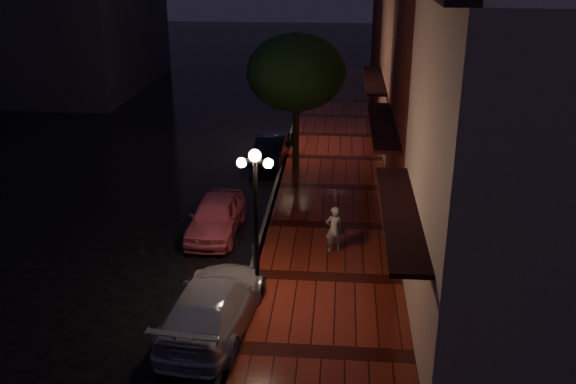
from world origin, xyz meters
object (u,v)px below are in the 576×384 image
at_px(pink_car, 216,216).
at_px(navy_car, 271,149).
at_px(streetlamp_far, 295,97).
at_px(parking_meter, 254,260).
at_px(silver_car, 213,305).
at_px(woman_with_umbrella, 335,210).
at_px(streetlamp_near, 256,216).
at_px(street_tree, 296,75).

bearing_deg(pink_car, navy_car, 83.96).
height_order(streetlamp_far, parking_meter, streetlamp_far).
bearing_deg(silver_car, parking_meter, -102.43).
relative_size(navy_car, woman_with_umbrella, 1.75).
bearing_deg(streetlamp_near, street_tree, 88.65).
xyz_separation_m(street_tree, woman_with_umbrella, (1.82, -8.00, -2.68)).
distance_m(silver_car, parking_meter, 2.41).
height_order(pink_car, woman_with_umbrella, woman_with_umbrella).
distance_m(street_tree, woman_with_umbrella, 8.63).
xyz_separation_m(pink_car, silver_car, (1.04, -5.75, 0.04)).
distance_m(street_tree, navy_car, 3.96).
xyz_separation_m(street_tree, parking_meter, (-0.46, -10.21, -3.38)).
bearing_deg(pink_car, streetlamp_near, -63.30).
bearing_deg(pink_car, parking_meter, -61.08).
height_order(streetlamp_near, parking_meter, streetlamp_near).
bearing_deg(woman_with_umbrella, parking_meter, 28.21).
xyz_separation_m(streetlamp_near, woman_with_umbrella, (2.08, 2.99, -1.04)).
relative_size(streetlamp_far, pink_car, 1.09).
xyz_separation_m(streetlamp_far, pink_car, (-1.99, -9.76, -1.93)).
relative_size(street_tree, woman_with_umbrella, 2.71).
bearing_deg(streetlamp_near, streetlamp_far, 90.00).
relative_size(pink_car, woman_with_umbrella, 1.85).
xyz_separation_m(street_tree, navy_car, (-1.21, 1.01, -3.63)).
distance_m(streetlamp_near, street_tree, 11.12).
distance_m(streetlamp_near, navy_car, 12.20).
bearing_deg(streetlamp_far, silver_car, -93.51).
bearing_deg(parking_meter, streetlamp_far, 82.05).
bearing_deg(navy_car, streetlamp_near, -81.60).
bearing_deg(navy_car, parking_meter, -82.30).
bearing_deg(silver_car, street_tree, -89.80).
distance_m(street_tree, parking_meter, 10.76).
height_order(streetlamp_far, woman_with_umbrella, streetlamp_far).
bearing_deg(street_tree, pink_car, -108.43).
height_order(street_tree, navy_car, street_tree).
distance_m(navy_car, woman_with_umbrella, 9.56).
bearing_deg(streetlamp_near, silver_car, -122.27).
bearing_deg(street_tree, woman_with_umbrella, -77.19).
xyz_separation_m(silver_car, parking_meter, (0.75, 2.29, 0.16)).
bearing_deg(woman_with_umbrella, streetlamp_far, -95.19).
height_order(streetlamp_far, silver_car, streetlamp_far).
xyz_separation_m(streetlamp_far, silver_car, (-0.95, -15.50, -1.89)).
xyz_separation_m(silver_car, woman_with_umbrella, (3.03, 4.49, 0.85)).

